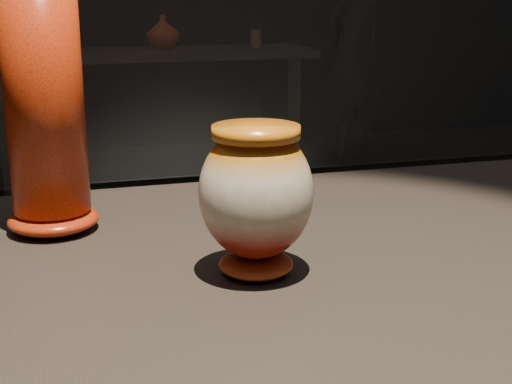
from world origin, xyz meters
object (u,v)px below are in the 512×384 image
back_shelf (151,93)px  main_vase (256,195)px  tall_vase (44,94)px  visitor (354,55)px

back_shelf → main_vase: bearing=-95.7°
tall_vase → back_shelf: tall_vase is taller
tall_vase → visitor: 4.56m
tall_vase → back_shelf: (0.60, 3.37, -0.47)m
back_shelf → visitor: (1.62, 0.61, 0.15)m
tall_vase → visitor: visitor is taller
main_vase → back_shelf: (0.36, 3.61, -0.37)m
main_vase → back_shelf: bearing=84.3°
main_vase → visitor: visitor is taller
visitor → main_vase: bearing=40.0°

